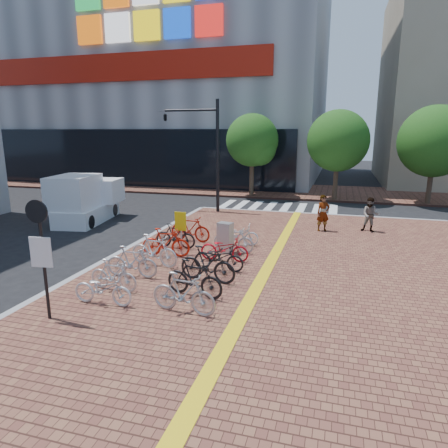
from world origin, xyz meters
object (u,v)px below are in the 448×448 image
(bike_8, at_px, (194,278))
(notice_sign, at_px, (41,246))
(bike_0, at_px, (103,289))
(bike_11, at_px, (224,248))
(bike_1, at_px, (113,275))
(bike_5, at_px, (175,236))
(bike_10, at_px, (219,257))
(bike_7, at_px, (183,293))
(bike_6, at_px, (190,229))
(yellow_sign, at_px, (181,225))
(pedestrian_b, at_px, (370,215))
(bike_4, at_px, (166,242))
(box_truck, at_px, (86,200))
(bike_3, at_px, (154,250))
(bike_13, at_px, (238,234))
(traffic_light_pole, at_px, (193,135))
(bike_2, at_px, (132,262))
(bike_9, at_px, (207,264))
(bike_12, at_px, (233,239))
(pedestrian_a, at_px, (323,213))
(utility_box, at_px, (225,238))

(bike_8, relative_size, notice_sign, 0.59)
(bike_0, relative_size, bike_11, 0.96)
(bike_1, relative_size, bike_5, 0.94)
(bike_5, distance_m, bike_10, 3.27)
(bike_7, relative_size, bike_8, 1.01)
(bike_8, height_order, bike_11, bike_8)
(bike_6, bearing_deg, bike_5, 176.06)
(yellow_sign, bearing_deg, bike_11, -9.26)
(bike_11, height_order, notice_sign, notice_sign)
(bike_8, relative_size, pedestrian_b, 1.11)
(bike_4, relative_size, box_truck, 0.39)
(bike_3, bearing_deg, bike_0, -169.89)
(bike_13, xyz_separation_m, yellow_sign, (-1.81, -1.88, 0.71))
(bike_8, distance_m, bike_10, 2.31)
(bike_8, bearing_deg, bike_1, 106.18)
(bike_0, xyz_separation_m, notice_sign, (-0.87, -1.17, 1.50))
(bike_10, bearing_deg, bike_7, -178.58)
(bike_10, relative_size, traffic_light_pole, 0.27)
(bike_2, distance_m, bike_5, 3.53)
(bike_2, distance_m, pedestrian_b, 11.72)
(bike_9, xyz_separation_m, box_truck, (-9.26, 6.98, 0.49))
(bike_3, height_order, pedestrian_b, pedestrian_b)
(bike_11, bearing_deg, bike_13, -0.43)
(bike_1, bearing_deg, box_truck, 43.13)
(bike_3, relative_size, bike_10, 1.08)
(bike_4, xyz_separation_m, bike_13, (2.26, 2.31, -0.10))
(traffic_light_pole, bearing_deg, bike_4, -76.46)
(bike_11, relative_size, yellow_sign, 1.08)
(bike_0, bearing_deg, bike_5, 0.83)
(bike_4, relative_size, bike_10, 1.05)
(bike_0, distance_m, bike_1, 1.00)
(bike_12, xyz_separation_m, yellow_sign, (-1.88, -0.84, 0.65))
(bike_10, xyz_separation_m, yellow_sign, (-1.94, 1.37, 0.70))
(bike_5, distance_m, yellow_sign, 1.13)
(bike_10, relative_size, notice_sign, 0.57)
(bike_1, xyz_separation_m, bike_13, (2.40, 5.83, -0.03))
(traffic_light_pole, bearing_deg, bike_3, -77.62)
(bike_5, relative_size, box_truck, 0.36)
(bike_7, relative_size, bike_12, 1.07)
(bike_1, height_order, bike_5, bike_5)
(bike_1, xyz_separation_m, bike_2, (-0.02, 1.16, 0.05))
(bike_1, relative_size, bike_9, 0.83)
(bike_0, bearing_deg, bike_9, -43.73)
(yellow_sign, bearing_deg, bike_6, 100.25)
(bike_13, relative_size, pedestrian_b, 1.05)
(bike_11, bearing_deg, bike_6, 43.73)
(bike_8, xyz_separation_m, bike_10, (0.04, 2.31, -0.08))
(notice_sign, bearing_deg, pedestrian_a, 61.15)
(pedestrian_b, bearing_deg, utility_box, -128.74)
(pedestrian_a, height_order, yellow_sign, pedestrian_a)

